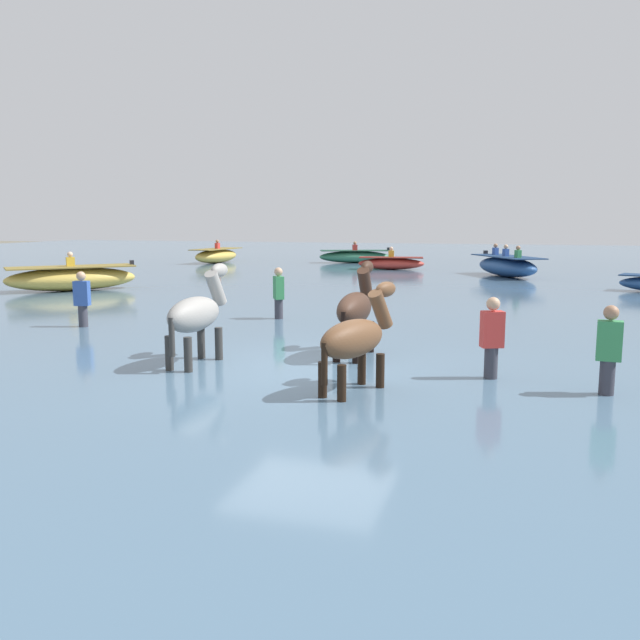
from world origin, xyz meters
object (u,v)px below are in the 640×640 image
at_px(horse_trailing_bay, 356,341).
at_px(boat_distant_west, 391,263).
at_px(person_wading_close, 279,300).
at_px(person_onlooker_right, 608,361).
at_px(boat_near_port, 72,278).
at_px(person_spectator_far, 491,348).
at_px(boat_distant_east, 216,256).
at_px(boat_mid_channel, 355,256).
at_px(boat_far_offshore, 507,266).
at_px(horse_lead_grey, 197,317).
at_px(horse_flank_dark_bay, 356,311).
at_px(person_wading_mid, 83,306).

bearing_deg(horse_trailing_bay, boat_distant_west, 99.24).
bearing_deg(person_wading_close, person_onlooker_right, -38.58).
bearing_deg(boat_near_port, person_spectator_far, -32.41).
height_order(horse_trailing_bay, boat_distant_east, horse_trailing_bay).
height_order(boat_distant_west, boat_mid_channel, boat_mid_channel).
bearing_deg(boat_far_offshore, horse_trailing_bay, -94.74).
bearing_deg(boat_distant_east, person_onlooker_right, -54.42).
xyz_separation_m(boat_near_port, person_onlooker_right, (15.41, -9.32, 0.06)).
distance_m(boat_near_port, boat_far_offshore, 16.92).
bearing_deg(boat_distant_west, person_wading_close, -88.95).
relative_size(horse_trailing_bay, boat_far_offshore, 0.44).
bearing_deg(horse_lead_grey, boat_near_port, 135.24).
bearing_deg(boat_near_port, boat_distant_west, 55.30).
bearing_deg(person_spectator_far, boat_far_offshore, 90.33).
bearing_deg(boat_distant_west, boat_mid_channel, 123.31).
distance_m(horse_flank_dark_bay, person_wading_close, 4.67).
xyz_separation_m(boat_near_port, boat_distant_west, (8.47, 12.23, -0.11)).
bearing_deg(boat_far_offshore, person_spectator_far, -89.67).
height_order(horse_lead_grey, person_spectator_far, horse_lead_grey).
xyz_separation_m(horse_lead_grey, boat_mid_channel, (-3.51, 25.58, -0.44)).
bearing_deg(person_wading_mid, boat_far_offshore, 61.75).
relative_size(boat_mid_channel, person_wading_mid, 2.45).
bearing_deg(boat_mid_channel, boat_distant_east, -163.27).
distance_m(horse_lead_grey, boat_distant_east, 25.75).
height_order(horse_trailing_bay, person_wading_mid, horse_trailing_bay).
xyz_separation_m(boat_distant_west, boat_mid_channel, (-2.78, 4.23, 0.05)).
distance_m(horse_lead_grey, person_wading_close, 5.13).
bearing_deg(boat_mid_channel, boat_near_port, -109.07).
height_order(horse_trailing_bay, boat_near_port, horse_trailing_bay).
distance_m(boat_mid_channel, person_wading_close, 20.70).
relative_size(horse_flank_dark_bay, person_onlooker_right, 1.24).
height_order(boat_far_offshore, boat_distant_east, boat_far_offshore).
height_order(horse_lead_grey, horse_trailing_bay, horse_lead_grey).
distance_m(person_onlooker_right, person_wading_close, 8.50).
relative_size(boat_far_offshore, boat_mid_channel, 1.08).
distance_m(boat_near_port, person_onlooker_right, 18.01).
distance_m(horse_flank_dark_bay, boat_far_offshore, 17.76).
bearing_deg(person_onlooker_right, boat_distant_west, 107.86).
height_order(boat_near_port, boat_mid_channel, boat_near_port).
relative_size(person_spectator_far, person_wading_mid, 1.00).
bearing_deg(boat_mid_channel, person_spectator_far, -72.06).
relative_size(horse_lead_grey, horse_flank_dark_bay, 1.00).
xyz_separation_m(horse_lead_grey, person_wading_close, (-0.44, 5.10, -0.32)).
bearing_deg(person_wading_mid, boat_near_port, 128.30).
xyz_separation_m(boat_near_port, boat_far_offshore, (13.75, 9.85, 0.02)).
distance_m(horse_trailing_bay, boat_far_offshore, 20.04).
xyz_separation_m(horse_lead_grey, boat_far_offshore, (4.55, 18.98, -0.36)).
xyz_separation_m(horse_lead_grey, boat_distant_west, (-0.74, 21.35, -0.49)).
xyz_separation_m(boat_distant_west, person_wading_mid, (-3.43, -18.60, 0.16)).
bearing_deg(boat_mid_channel, horse_flank_dark_bay, -76.43).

